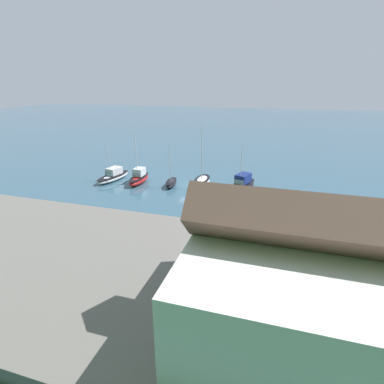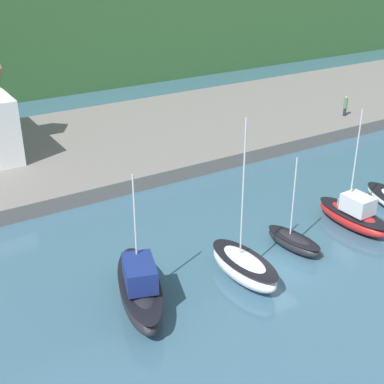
{
  "view_description": "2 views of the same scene",
  "coord_description": "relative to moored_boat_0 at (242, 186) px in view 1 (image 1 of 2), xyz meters",
  "views": [
    {
      "loc": [
        -13.82,
        43.48,
        15.63
      ],
      "look_at": [
        -3.0,
        7.28,
        1.78
      ],
      "focal_mm": 28.0,
      "sensor_mm": 36.0,
      "label": 1
    },
    {
      "loc": [
        -19.31,
        -21.08,
        18.54
      ],
      "look_at": [
        -0.86,
        8.46,
        1.97
      ],
      "focal_mm": 50.0,
      "sensor_mm": 36.0,
      "label": 2
    }
  ],
  "objects": [
    {
      "name": "harbor_clubhouse",
      "position": [
        -9.29,
        26.65,
        3.29
      ],
      "size": [
        18.45,
        12.28,
        9.08
      ],
      "color": "white",
      "rests_on": "quay_promenade"
    },
    {
      "name": "moored_boat_2",
      "position": [
        11.21,
        -0.06,
        -0.52
      ],
      "size": [
        2.03,
        4.4,
        6.37
      ],
      "rotation": [
        0.0,
        0.0,
        0.13
      ],
      "color": "black",
      "rests_on": "ground_plane"
    },
    {
      "name": "parked_car_0",
      "position": [
        -8.5,
        15.16,
        1.04
      ],
      "size": [
        2.28,
        4.38,
        2.16
      ],
      "rotation": [
        0.0,
        0.0,
        0.12
      ],
      "color": "maroon",
      "rests_on": "quay_promenade"
    },
    {
      "name": "moored_boat_1",
      "position": [
        6.39,
        -1.06,
        -0.25
      ],
      "size": [
        2.37,
        5.61,
        9.96
      ],
      "rotation": [
        0.0,
        0.0,
        0.02
      ],
      "color": "white",
      "rests_on": "ground_plane"
    },
    {
      "name": "quay_promenade",
      "position": [
        8.88,
        23.61,
        -0.49
      ],
      "size": [
        128.9,
        20.88,
        1.22
      ],
      "color": "slate",
      "rests_on": "ground_plane"
    },
    {
      "name": "moored_boat_0",
      "position": [
        0.0,
        0.0,
        0.0
      ],
      "size": [
        4.51,
        7.87,
        7.67
      ],
      "rotation": [
        0.0,
        0.0,
        -0.32
      ],
      "color": "black",
      "rests_on": "ground_plane"
    },
    {
      "name": "ground_plane",
      "position": [
        8.88,
        -1.08,
        -1.1
      ],
      "size": [
        320.0,
        320.0,
        0.0
      ],
      "primitive_type": "plane",
      "color": "#385B70"
    },
    {
      "name": "moored_boat_4",
      "position": [
        21.74,
        -0.27,
        -0.34
      ],
      "size": [
        3.64,
        7.64,
        5.56
      ],
      "rotation": [
        0.0,
        0.0,
        -0.18
      ],
      "color": "silver",
      "rests_on": "ground_plane"
    },
    {
      "name": "moored_boat_3",
      "position": [
        16.82,
        0.02,
        -0.17
      ],
      "size": [
        2.24,
        6.04,
        8.51
      ],
      "rotation": [
        0.0,
        0.0,
        0.02
      ],
      "color": "red",
      "rests_on": "ground_plane"
    }
  ]
}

